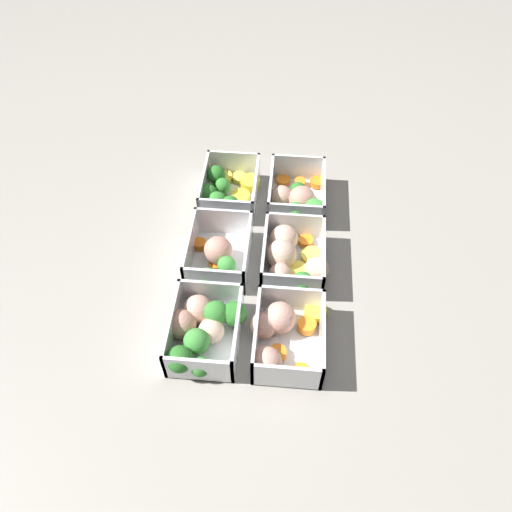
% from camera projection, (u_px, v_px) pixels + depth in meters
% --- Properties ---
extents(ground_plane, '(4.00, 4.00, 0.00)m').
position_uv_depth(ground_plane, '(256.00, 264.00, 0.86)').
color(ground_plane, gray).
extents(container_near_left, '(0.16, 0.13, 0.06)m').
position_uv_depth(container_near_left, '(281.00, 335.00, 0.75)').
color(container_near_left, white).
rests_on(container_near_left, ground_plane).
extents(container_near_center, '(0.14, 0.11, 0.06)m').
position_uv_depth(container_near_center, '(292.00, 258.00, 0.84)').
color(container_near_center, white).
rests_on(container_near_center, ground_plane).
extents(container_near_right, '(0.15, 0.11, 0.06)m').
position_uv_depth(container_near_right, '(297.00, 198.00, 0.93)').
color(container_near_right, white).
rests_on(container_near_right, ground_plane).
extents(container_far_left, '(0.14, 0.13, 0.06)m').
position_uv_depth(container_far_left, '(202.00, 329.00, 0.75)').
color(container_far_left, white).
rests_on(container_far_left, ground_plane).
extents(container_far_center, '(0.14, 0.10, 0.06)m').
position_uv_depth(container_far_center, '(218.00, 255.00, 0.84)').
color(container_far_center, white).
rests_on(container_far_center, ground_plane).
extents(container_far_right, '(0.14, 0.12, 0.06)m').
position_uv_depth(container_far_right, '(226.00, 191.00, 0.94)').
color(container_far_right, white).
rests_on(container_far_right, ground_plane).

